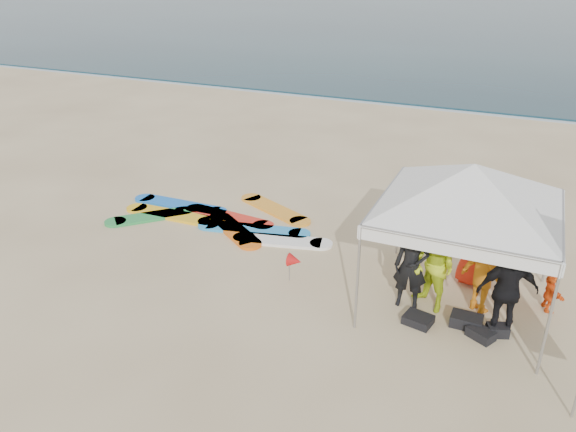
# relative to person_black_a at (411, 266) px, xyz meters

# --- Properties ---
(ground) EXTENTS (120.00, 120.00, 0.00)m
(ground) POSITION_rel_person_black_a_xyz_m (-2.80, -2.15, -0.87)
(ground) COLOR beige
(ground) RESTS_ON ground
(ocean) EXTENTS (160.00, 84.00, 0.08)m
(ocean) POSITION_rel_person_black_a_xyz_m (-2.80, 57.85, -0.83)
(ocean) COLOR #0C2633
(ocean) RESTS_ON ground
(shoreline_foam) EXTENTS (160.00, 1.20, 0.01)m
(shoreline_foam) POSITION_rel_person_black_a_xyz_m (-2.80, 16.05, -0.87)
(shoreline_foam) COLOR silver
(shoreline_foam) RESTS_ON ground
(person_black_a) EXTENTS (0.66, 0.46, 1.75)m
(person_black_a) POSITION_rel_person_black_a_xyz_m (0.00, 0.00, 0.00)
(person_black_a) COLOR black
(person_black_a) RESTS_ON ground
(person_yellow) EXTENTS (1.10, 1.06, 1.79)m
(person_yellow) POSITION_rel_person_black_a_xyz_m (0.40, 0.11, 0.02)
(person_yellow) COLOR #C8E420
(person_yellow) RESTS_ON ground
(person_orange_a) EXTENTS (1.23, 1.09, 1.65)m
(person_orange_a) POSITION_rel_person_black_a_xyz_m (1.30, 0.41, -0.05)
(person_orange_a) COLOR #C96B11
(person_orange_a) RESTS_ON ground
(person_black_b) EXTENTS (1.14, 0.79, 1.80)m
(person_black_b) POSITION_rel_person_black_a_xyz_m (1.72, -0.20, 0.03)
(person_black_b) COLOR black
(person_black_b) RESTS_ON ground
(person_orange_b) EXTENTS (1.04, 0.78, 1.91)m
(person_orange_b) POSITION_rel_person_black_a_xyz_m (1.04, 1.36, 0.08)
(person_orange_b) COLOR red
(person_orange_b) RESTS_ON ground
(person_seated) EXTENTS (0.48, 0.83, 0.85)m
(person_seated) POSITION_rel_person_black_a_xyz_m (2.48, 0.95, -0.45)
(person_seated) COLOR #FF5C16
(person_seated) RESTS_ON ground
(canopy_tent) EXTENTS (4.35, 4.35, 3.28)m
(canopy_tent) POSITION_rel_person_black_a_xyz_m (0.83, 0.44, 1.99)
(canopy_tent) COLOR #A5A5A8
(canopy_tent) RESTS_ON ground
(marker_pennant) EXTENTS (0.28, 0.28, 0.64)m
(marker_pennant) POSITION_rel_person_black_a_xyz_m (-2.33, -0.10, -0.38)
(marker_pennant) COLOR #A5A5A8
(marker_pennant) RESTS_ON ground
(gear_pile) EXTENTS (1.87, 0.71, 0.22)m
(gear_pile) POSITION_rel_person_black_a_xyz_m (1.06, -0.37, -0.78)
(gear_pile) COLOR black
(gear_pile) RESTS_ON ground
(surfboard_spread) EXTENTS (5.51, 3.21, 0.07)m
(surfboard_spread) POSITION_rel_person_black_a_xyz_m (-5.23, 1.85, -0.84)
(surfboard_spread) COLOR green
(surfboard_spread) RESTS_ON ground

